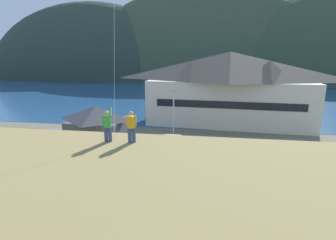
% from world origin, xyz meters
% --- Properties ---
extents(ground_plane, '(600.00, 600.00, 0.00)m').
position_xyz_m(ground_plane, '(0.00, 0.00, 0.00)').
color(ground_plane, '#66604C').
extents(parking_lot_pad, '(40.00, 20.00, 0.10)m').
position_xyz_m(parking_lot_pad, '(0.00, 5.00, 0.05)').
color(parking_lot_pad, slate).
rests_on(parking_lot_pad, ground).
extents(bay_water, '(360.00, 84.00, 0.03)m').
position_xyz_m(bay_water, '(0.00, 60.00, 0.01)').
color(bay_water, navy).
rests_on(bay_water, ground).
extents(far_hill_west_ridge, '(108.28, 46.61, 73.57)m').
position_xyz_m(far_hill_west_ridge, '(-54.97, 108.25, 0.00)').
color(far_hill_west_ridge, '#2D3D33').
rests_on(far_hill_west_ridge, ground).
extents(far_hill_east_peak, '(127.40, 47.69, 86.96)m').
position_xyz_m(far_hill_east_peak, '(1.29, 111.26, 0.00)').
color(far_hill_east_peak, '#3D4C38').
rests_on(far_hill_east_peak, ground).
extents(far_hill_center_saddle, '(111.95, 67.07, 78.37)m').
position_xyz_m(far_hill_center_saddle, '(59.39, 112.80, 0.00)').
color(far_hill_center_saddle, '#334733').
rests_on(far_hill_center_saddle, ground).
extents(harbor_lodge, '(27.96, 12.94, 11.74)m').
position_xyz_m(harbor_lodge, '(8.40, 22.76, 6.24)').
color(harbor_lodge, beige).
rests_on(harbor_lodge, ground).
extents(storage_shed_near_lot, '(7.08, 5.69, 5.13)m').
position_xyz_m(storage_shed_near_lot, '(-8.40, 8.27, 2.66)').
color(storage_shed_near_lot, '#474C56').
rests_on(storage_shed_near_lot, ground).
extents(wharf_dock, '(3.20, 10.51, 0.70)m').
position_xyz_m(wharf_dock, '(-0.02, 34.12, 0.35)').
color(wharf_dock, '#70604C').
rests_on(wharf_dock, ground).
extents(moored_boat_wharfside, '(3.45, 8.23, 2.16)m').
position_xyz_m(moored_boat_wharfside, '(-3.67, 31.97, 0.72)').
color(moored_boat_wharfside, silver).
rests_on(moored_boat_wharfside, ground).
extents(parked_car_back_row_left, '(4.30, 2.26, 1.82)m').
position_xyz_m(parked_car_back_row_left, '(-11.15, -0.30, 1.06)').
color(parked_car_back_row_left, black).
rests_on(parked_car_back_row_left, parking_lot_pad).
extents(parked_car_lone_by_shed, '(4.29, 2.24, 1.82)m').
position_xyz_m(parked_car_lone_by_shed, '(-6.18, 0.38, 1.06)').
color(parked_car_lone_by_shed, '#236633').
rests_on(parked_car_lone_by_shed, parking_lot_pad).
extents(parked_car_mid_row_center, '(4.22, 2.09, 1.82)m').
position_xyz_m(parked_car_mid_row_center, '(0.93, 7.69, 1.06)').
color(parked_car_mid_row_center, silver).
rests_on(parked_car_mid_row_center, parking_lot_pad).
extents(parked_car_corner_spot, '(4.33, 2.32, 1.82)m').
position_xyz_m(parked_car_corner_spot, '(5.45, 5.32, 1.06)').
color(parked_car_corner_spot, silver).
rests_on(parked_car_corner_spot, parking_lot_pad).
extents(parked_car_front_row_end, '(4.26, 2.17, 1.82)m').
position_xyz_m(parked_car_front_row_end, '(11.07, 1.18, 1.06)').
color(parked_car_front_row_end, '#B28923').
rests_on(parked_car_front_row_end, parking_lot_pad).
extents(parked_car_mid_row_far, '(4.20, 2.06, 1.82)m').
position_xyz_m(parked_car_mid_row_far, '(13.80, 5.91, 1.06)').
color(parked_car_mid_row_far, '#236633').
rests_on(parked_car_mid_row_far, parking_lot_pad).
extents(parked_car_mid_row_near, '(4.35, 2.37, 1.82)m').
position_xyz_m(parked_car_mid_row_near, '(3.20, -0.29, 1.06)').
color(parked_car_mid_row_near, '#B28923').
rests_on(parked_car_mid_row_near, parking_lot_pad).
extents(parked_car_back_row_right, '(4.23, 2.12, 1.82)m').
position_xyz_m(parked_car_back_row_right, '(-16.48, 7.49, 1.06)').
color(parked_car_back_row_right, red).
rests_on(parked_car_back_row_right, parking_lot_pad).
extents(parking_light_pole, '(0.24, 0.78, 6.85)m').
position_xyz_m(parking_light_pole, '(0.87, 10.56, 4.06)').
color(parking_light_pole, '#ADADB2').
rests_on(parking_light_pole, parking_lot_pad).
extents(person_kite_flyer, '(0.52, 0.70, 1.86)m').
position_xyz_m(person_kite_flyer, '(-0.27, -8.33, 7.37)').
color(person_kite_flyer, '#384770').
rests_on(person_kite_flyer, grassy_hill_foreground).
extents(person_companion, '(0.53, 0.40, 1.74)m').
position_xyz_m(person_companion, '(1.06, -8.25, 7.36)').
color(person_companion, '#384770').
rests_on(person_companion, grassy_hill_foreground).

